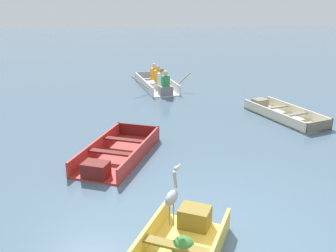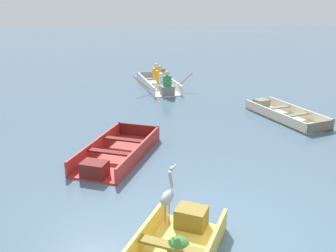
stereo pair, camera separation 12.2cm
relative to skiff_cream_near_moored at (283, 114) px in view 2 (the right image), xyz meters
name	(u,v)px [view 2 (the right image)]	position (x,y,z in m)	size (l,w,h in m)	color
ground_plane	(220,232)	(-3.00, -5.54, -0.10)	(80.00, 80.00, 0.00)	slate
skiff_cream_near_moored	(283,114)	(0.00, 0.00, 0.00)	(1.85, 2.84, 0.30)	beige
skiff_red_mid_moored	(115,154)	(-4.78, -2.68, 0.02)	(1.96, 2.81, 0.35)	#AD2D28
rowboat_white_with_crew	(160,83)	(-3.51, 3.80, 0.14)	(2.25, 3.17, 0.93)	white
heron_on_dinghy	(168,195)	(-3.83, -5.90, 0.77)	(0.29, 0.43, 0.84)	olive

